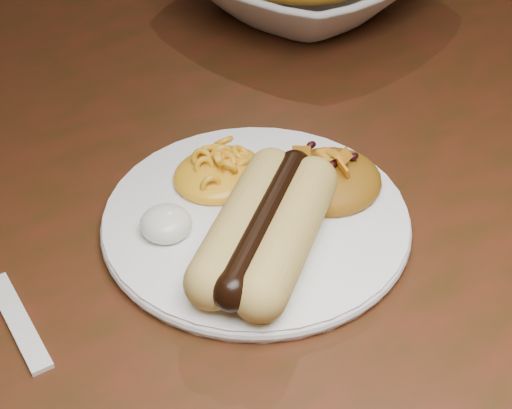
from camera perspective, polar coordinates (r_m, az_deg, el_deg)
table at (r=0.71m, az=-9.69°, el=-6.49°), size 1.60×0.90×0.75m
plate at (r=0.62m, az=0.00°, el=-1.15°), size 0.28×0.28×0.01m
hotdog at (r=0.58m, az=0.73°, el=-1.64°), size 0.13×0.14×0.04m
mac_and_cheese at (r=0.64m, az=-2.63°, el=2.99°), size 0.09×0.08×0.03m
sour_cream at (r=0.60m, az=-6.60°, el=-1.09°), size 0.05×0.05×0.02m
taco_salad at (r=0.64m, az=5.47°, el=2.32°), size 0.09×0.08×0.04m
fork at (r=0.58m, az=-16.90°, el=-8.14°), size 0.04×0.16×0.00m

